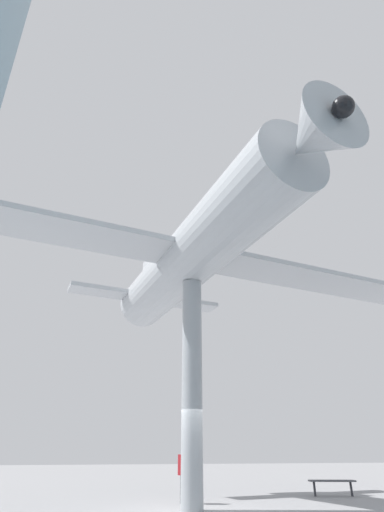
{
  "coord_description": "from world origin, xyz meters",
  "views": [
    {
      "loc": [
        2.63,
        12.06,
        1.44
      ],
      "look_at": [
        0.0,
        0.0,
        7.46
      ],
      "focal_mm": 28.0,
      "sensor_mm": 36.0,
      "label": 1
    }
  ],
  "objects_px": {
    "support_pylon_central": "(192,383)",
    "visitor_person": "(185,470)",
    "plaza_bench": "(332,482)",
    "suspended_airplane": "(196,252)"
  },
  "relations": [
    {
      "from": "suspended_airplane",
      "to": "plaza_bench",
      "type": "xyz_separation_m",
      "value": [
        -5.57,
        -2.92,
        -7.04
      ]
    },
    {
      "from": "suspended_airplane",
      "to": "plaza_bench",
      "type": "distance_m",
      "value": 9.44
    },
    {
      "from": "support_pylon_central",
      "to": "suspended_airplane",
      "type": "bearing_deg",
      "value": 101.72
    },
    {
      "from": "suspended_airplane",
      "to": "plaza_bench",
      "type": "height_order",
      "value": "suspended_airplane"
    },
    {
      "from": "support_pylon_central",
      "to": "visitor_person",
      "type": "distance_m",
      "value": 2.85
    },
    {
      "from": "suspended_airplane",
      "to": "plaza_bench",
      "type": "relative_size",
      "value": 12.87
    },
    {
      "from": "support_pylon_central",
      "to": "plaza_bench",
      "type": "bearing_deg",
      "value": -154.89
    },
    {
      "from": "support_pylon_central",
      "to": "visitor_person",
      "type": "bearing_deg",
      "value": -94.25
    },
    {
      "from": "visitor_person",
      "to": "plaza_bench",
      "type": "xyz_separation_m",
      "value": [
        -5.51,
        -1.02,
        -0.45
      ]
    },
    {
      "from": "support_pylon_central",
      "to": "suspended_airplane",
      "type": "height_order",
      "value": "suspended_airplane"
    }
  ]
}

